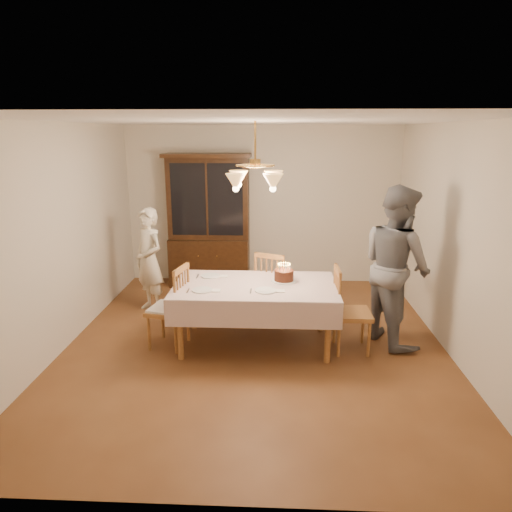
{
  "coord_description": "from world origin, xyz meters",
  "views": [
    {
      "loc": [
        0.24,
        -5.06,
        2.48
      ],
      "look_at": [
        0.0,
        0.2,
        1.05
      ],
      "focal_mm": 32.0,
      "sensor_mm": 36.0,
      "label": 1
    }
  ],
  "objects_px": {
    "birthday_cake": "(284,276)",
    "elderly_woman": "(149,260)",
    "dining_table": "(255,291)",
    "china_hutch": "(209,223)",
    "chair_far_side": "(274,291)"
  },
  "relations": [
    {
      "from": "birthday_cake",
      "to": "elderly_woman",
      "type": "bearing_deg",
      "value": 154.74
    },
    {
      "from": "elderly_woman",
      "to": "birthday_cake",
      "type": "relative_size",
      "value": 4.95
    },
    {
      "from": "birthday_cake",
      "to": "dining_table",
      "type": "bearing_deg",
      "value": -158.02
    },
    {
      "from": "dining_table",
      "to": "birthday_cake",
      "type": "relative_size",
      "value": 6.33
    },
    {
      "from": "dining_table",
      "to": "china_hutch",
      "type": "relative_size",
      "value": 0.88
    },
    {
      "from": "chair_far_side",
      "to": "birthday_cake",
      "type": "bearing_deg",
      "value": -77.43
    },
    {
      "from": "chair_far_side",
      "to": "birthday_cake",
      "type": "distance_m",
      "value": 0.65
    },
    {
      "from": "birthday_cake",
      "to": "chair_far_side",
      "type": "bearing_deg",
      "value": 102.57
    },
    {
      "from": "dining_table",
      "to": "china_hutch",
      "type": "height_order",
      "value": "china_hutch"
    },
    {
      "from": "china_hutch",
      "to": "elderly_woman",
      "type": "height_order",
      "value": "china_hutch"
    },
    {
      "from": "dining_table",
      "to": "birthday_cake",
      "type": "xyz_separation_m",
      "value": [
        0.34,
        0.14,
        0.14
      ]
    },
    {
      "from": "dining_table",
      "to": "china_hutch",
      "type": "bearing_deg",
      "value": 110.98
    },
    {
      "from": "chair_far_side",
      "to": "birthday_cake",
      "type": "xyz_separation_m",
      "value": [
        0.12,
        -0.52,
        0.38
      ]
    },
    {
      "from": "chair_far_side",
      "to": "elderly_woman",
      "type": "xyz_separation_m",
      "value": [
        -1.76,
        0.37,
        0.3
      ]
    },
    {
      "from": "elderly_woman",
      "to": "birthday_cake",
      "type": "distance_m",
      "value": 2.08
    }
  ]
}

